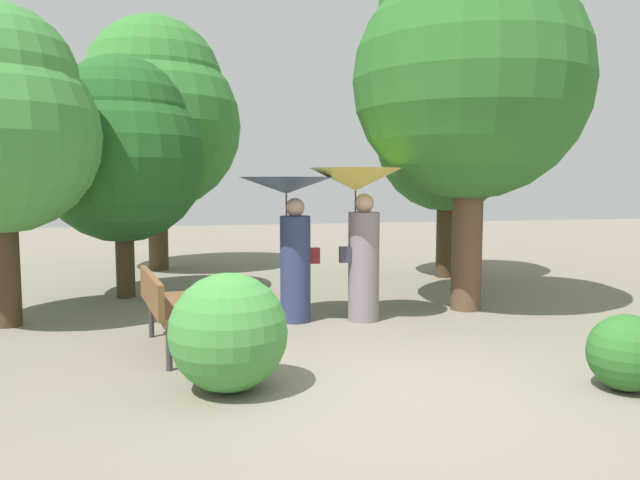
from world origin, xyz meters
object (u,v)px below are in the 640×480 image
tree_mid_left (155,113)px  tree_mid_right (447,129)px  person_left (290,220)px  tree_far_back (122,148)px  person_right (359,212)px  park_bench (167,304)px  tree_near_right (471,61)px

tree_mid_left → tree_mid_right: 5.69m
person_left → tree_mid_left: size_ratio=0.37×
tree_far_back → person_left: bearing=-44.5°
person_left → tree_mid_right: tree_mid_right is taller
tree_mid_left → tree_far_back: 3.07m
person_right → tree_mid_left: 6.13m
person_left → tree_far_back: tree_far_back is taller
park_bench → tree_far_back: 3.76m
person_right → tree_mid_right: 4.25m
tree_near_right → tree_far_back: tree_near_right is taller
person_right → park_bench: person_right is taller
tree_near_right → tree_mid_right: size_ratio=1.24×
park_bench → tree_mid_right: tree_mid_right is taller
tree_mid_left → tree_mid_right: tree_mid_left is taller
tree_mid_left → tree_far_back: (-0.37, -2.93, -0.85)m
person_right → tree_mid_right: tree_mid_right is taller
tree_mid_left → tree_mid_right: (5.26, -2.13, -0.40)m
park_bench → tree_mid_right: (4.92, 4.04, 2.22)m
tree_near_right → tree_mid_right: tree_near_right is taller
person_right → tree_far_back: size_ratio=0.53×
tree_mid_left → tree_mid_right: size_ratio=1.18×
park_bench → tree_far_back: size_ratio=0.43×
tree_mid_right → tree_near_right: bearing=-108.4°
tree_near_right → park_bench: bearing=-162.4°
tree_near_right → tree_mid_left: (-4.34, 4.89, -0.26)m
person_left → person_right: 0.87m
person_right → tree_mid_right: bearing=-47.8°
tree_near_right → tree_far_back: (-4.72, 1.96, -1.11)m
person_right → tree_far_back: (-3.06, 2.30, 0.88)m
tree_mid_left → tree_far_back: size_ratio=1.37×
person_left → tree_far_back: size_ratio=0.50×
tree_near_right → tree_mid_right: bearing=71.6°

